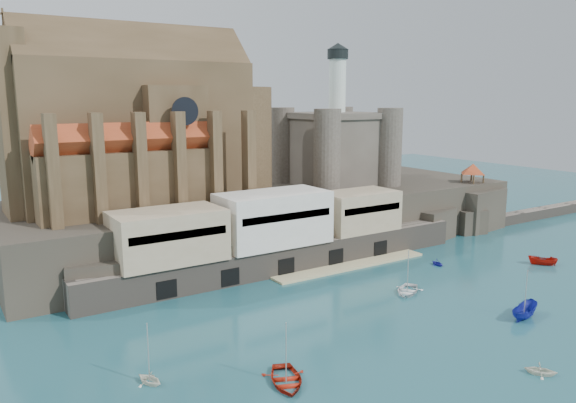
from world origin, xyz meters
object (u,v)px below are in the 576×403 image
(boat_1, at_px, (540,374))
(boat_2, at_px, (524,318))
(boat_0, at_px, (286,383))
(church, at_px, (147,133))
(castle_keep, at_px, (335,145))
(pavilion, at_px, (473,170))

(boat_1, distance_m, boat_2, 15.84)
(boat_2, bearing_deg, boat_0, 71.85)
(church, xyz_separation_m, castle_keep, (40.21, -0.78, -3.81))
(pavilion, distance_m, boat_1, 68.74)
(boat_0, xyz_separation_m, boat_2, (35.06, -2.59, 0.00))
(church, relative_size, boat_2, 8.23)
(church, height_order, castle_keep, church)
(castle_keep, relative_size, pavilion, 4.58)
(pavilion, xyz_separation_m, boat_1, (-47.53, -48.00, -12.73))
(church, distance_m, castle_keep, 40.39)
(boat_0, relative_size, boat_1, 2.07)
(boat_2, bearing_deg, boat_1, 116.31)
(castle_keep, relative_size, boat_0, 4.49)
(pavilion, xyz_separation_m, boat_2, (-35.44, -37.77, -12.73))
(castle_keep, xyz_separation_m, boat_1, (-21.61, -63.08, -18.31))
(castle_keep, bearing_deg, pavilion, -30.18)
(boat_2, bearing_deg, church, 15.85)
(church, xyz_separation_m, boat_1, (18.60, -63.85, -22.13))
(church, xyz_separation_m, pavilion, (66.13, -15.85, -9.40))
(pavilion, relative_size, boat_0, 0.98)
(boat_0, xyz_separation_m, boat_1, (22.97, -12.82, 0.00))
(boat_0, bearing_deg, church, 107.81)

